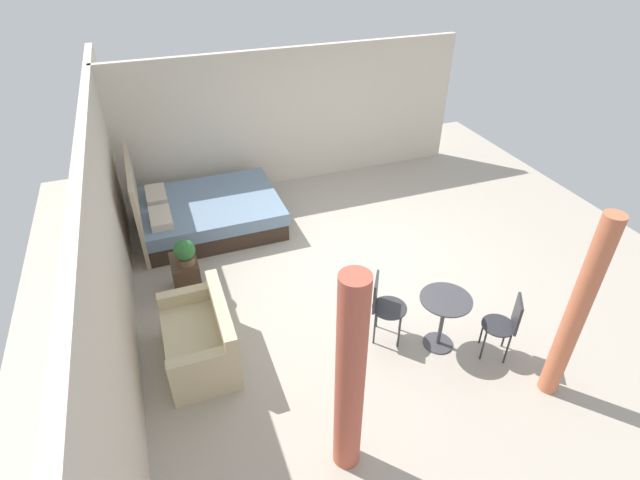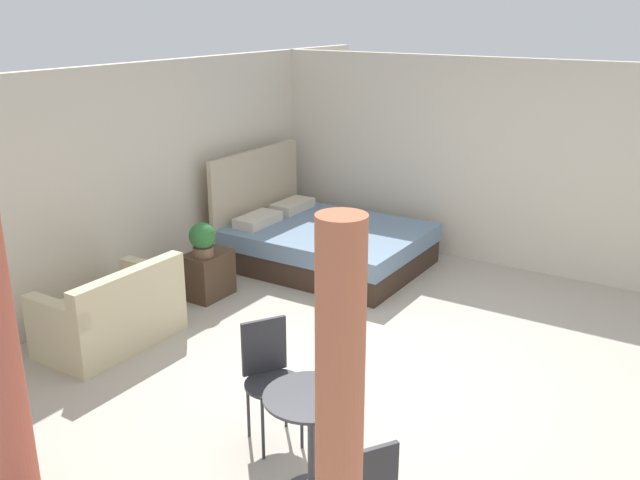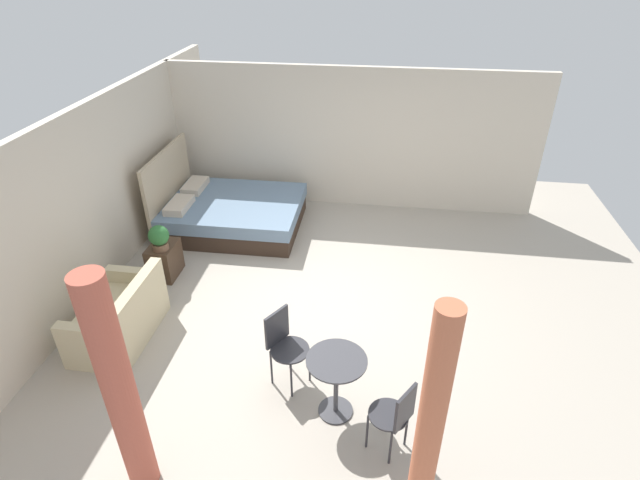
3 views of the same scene
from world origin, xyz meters
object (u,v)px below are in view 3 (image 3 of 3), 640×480
bed (230,212)px  potted_plant (159,237)px  cafe_chair_near_window (396,414)px  couch (120,318)px  nightstand (165,260)px  balcony_table (336,376)px  cafe_chair_near_couch (284,341)px

bed → potted_plant: bearing=163.4°
cafe_chair_near_window → couch: bearing=70.7°
nightstand → balcony_table: bearing=-127.7°
bed → balcony_table: bed is taller
cafe_chair_near_window → potted_plant: bearing=53.9°
potted_plant → balcony_table: potted_plant is taller
balcony_table → nightstand: bearing=52.3°
potted_plant → balcony_table: size_ratio=0.50×
balcony_table → cafe_chair_near_couch: size_ratio=0.81×
potted_plant → cafe_chair_near_window: size_ratio=0.43×
bed → couch: size_ratio=1.78×
bed → nightstand: 1.63m
cafe_chair_near_couch → balcony_table: bearing=-121.8°
couch → cafe_chair_near_window: (-1.18, -3.38, 0.24)m
potted_plant → cafe_chair_near_window: bearing=-126.1°
bed → couch: (-2.90, 0.52, 0.00)m
bed → balcony_table: size_ratio=3.05×
potted_plant → balcony_table: bearing=-126.8°
couch → nightstand: size_ratio=2.45×
cafe_chair_near_window → cafe_chair_near_couch: (0.78, 1.22, 0.03)m
bed → cafe_chair_near_window: size_ratio=2.60×
nightstand → balcony_table: 3.52m
couch → nightstand: 1.37m
nightstand → potted_plant: size_ratio=1.40×
bed → cafe_chair_near_couch: bearing=-153.7°
couch → balcony_table: 2.89m
balcony_table → cafe_chair_near_couch: bearing=58.2°
potted_plant → cafe_chair_near_couch: (-1.67, -2.13, -0.15)m
couch → cafe_chair_near_couch: (-0.40, -2.15, 0.27)m
bed → balcony_table: (-3.69, -2.25, 0.23)m
nightstand → balcony_table: (-2.15, -2.78, 0.26)m
potted_plant → cafe_chair_near_window: potted_plant is taller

